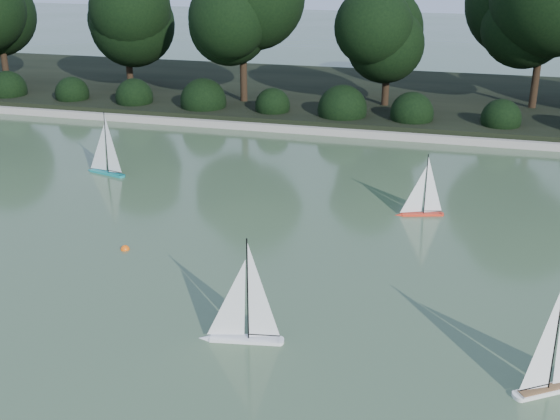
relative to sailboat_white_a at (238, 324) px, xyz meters
name	(u,v)px	position (x,y,z in m)	size (l,w,h in m)	color
ground	(218,300)	(-0.61, 0.94, -0.24)	(80.00, 80.00, 0.00)	#314429
pond_coping	(334,131)	(-0.61, 9.94, -0.15)	(40.00, 0.35, 0.18)	gray
far_bank	(358,96)	(-0.61, 13.94, -0.09)	(40.00, 8.00, 0.30)	black
tree_line	(398,19)	(0.62, 12.37, 2.40)	(26.31, 3.93, 4.39)	black
shrub_hedge	(341,109)	(-0.61, 10.84, 0.21)	(29.10, 1.10, 1.10)	black
sailboat_white_a	(238,324)	(0.00, 0.00, 0.00)	(1.11, 0.33, 1.50)	white
sailboat_white_b	(560,372)	(3.79, -0.07, -0.01)	(0.99, 0.71, 1.50)	white
sailboat_orange	(419,205)	(1.88, 4.88, -0.04)	(0.90, 0.37, 1.23)	red
sailboat_teal	(103,163)	(-4.82, 5.62, -0.01)	(1.05, 0.43, 1.44)	#15807E
race_buoy	(125,249)	(-2.63, 2.15, -0.24)	(0.15, 0.15, 0.15)	#FF5E0D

